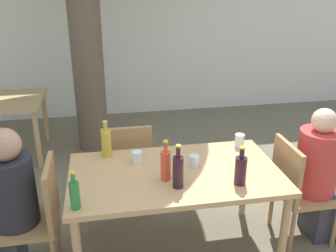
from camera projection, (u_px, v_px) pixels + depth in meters
name	position (u px, v px, depth m)	size (l,w,h in m)	color
ground_plane	(175.00, 250.00, 3.09)	(30.00, 30.00, 0.00)	#706651
cafe_building_wall	(131.00, 25.00, 5.66)	(10.00, 0.08, 2.80)	white
dining_table_front	(175.00, 180.00, 2.84)	(1.58, 0.90, 0.74)	tan
patio_chair_0	(38.00, 213.00, 2.73)	(0.44, 0.44, 0.89)	#A87A4C
patio_chair_1	(297.00, 186.00, 3.07)	(0.44, 0.44, 0.89)	#A87A4C
patio_chair_2	(127.00, 162.00, 3.47)	(0.44, 0.44, 0.89)	#A87A4C
person_seated_0	(3.00, 213.00, 2.68)	(0.56, 0.32, 1.17)	#383842
person_seated_1	(323.00, 182.00, 3.10)	(0.57, 0.33, 1.17)	#383842
soda_bottle_0	(166.00, 164.00, 2.66)	(0.07, 0.07, 0.31)	#DB4C2D
wine_bottle_1	(241.00, 170.00, 2.61)	(0.08, 0.08, 0.29)	#331923
oil_cruet_2	(106.00, 143.00, 3.00)	(0.08, 0.08, 0.31)	gold
wine_bottle_3	(178.00, 171.00, 2.56)	(0.08, 0.08, 0.32)	#331923
green_bottle_4	(75.00, 194.00, 2.33)	(0.06, 0.06, 0.26)	#287A38
drinking_glass_0	(194.00, 161.00, 2.87)	(0.08, 0.08, 0.09)	silver
drinking_glass_1	(137.00, 157.00, 2.92)	(0.08, 0.08, 0.10)	white
drinking_glass_2	(239.00, 141.00, 3.18)	(0.08, 0.08, 0.12)	white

